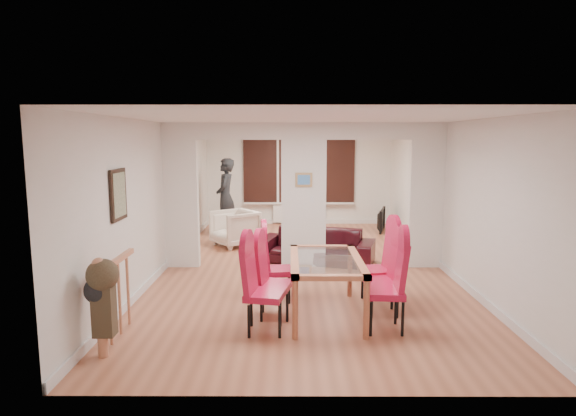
{
  "coord_description": "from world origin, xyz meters",
  "views": [
    {
      "loc": [
        -0.25,
        -8.58,
        2.32
      ],
      "look_at": [
        -0.28,
        0.6,
        0.99
      ],
      "focal_mm": 30.0,
      "sensor_mm": 36.0,
      "label": 1
    }
  ],
  "objects_px": {
    "television": "(378,220)",
    "sofa": "(316,246)",
    "dining_chair_rb": "(383,276)",
    "dining_chair_rc": "(378,265)",
    "dining_chair_lc": "(278,265)",
    "armchair": "(235,228)",
    "coffee_table": "(318,235)",
    "dining_chair_lb": "(275,279)",
    "dining_chair_ra": "(385,285)",
    "bowl": "(317,229)",
    "person": "(226,197)",
    "dining_table": "(326,287)",
    "bottle": "(320,224)",
    "dining_chair_la": "(265,288)"
  },
  "relations": [
    {
      "from": "television",
      "to": "coffee_table",
      "type": "distance_m",
      "value": 2.01
    },
    {
      "from": "television",
      "to": "bottle",
      "type": "xyz_separation_m",
      "value": [
        -1.56,
        -1.24,
        0.11
      ]
    },
    {
      "from": "dining_chair_rc",
      "to": "bottle",
      "type": "distance_m",
      "value": 4.23
    },
    {
      "from": "dining_table",
      "to": "dining_chair_rb",
      "type": "relative_size",
      "value": 1.6
    },
    {
      "from": "dining_chair_ra",
      "to": "person",
      "type": "relative_size",
      "value": 0.61
    },
    {
      "from": "dining_chair_la",
      "to": "dining_chair_lc",
      "type": "distance_m",
      "value": 1.18
    },
    {
      "from": "dining_chair_rc",
      "to": "armchair",
      "type": "xyz_separation_m",
      "value": [
        -2.44,
        3.68,
        -0.16
      ]
    },
    {
      "from": "dining_table",
      "to": "bowl",
      "type": "relative_size",
      "value": 8.17
    },
    {
      "from": "coffee_table",
      "to": "person",
      "type": "bearing_deg",
      "value": 163.09
    },
    {
      "from": "dining_chair_rb",
      "to": "television",
      "type": "height_order",
      "value": "dining_chair_rb"
    },
    {
      "from": "armchair",
      "to": "bottle",
      "type": "bearing_deg",
      "value": 68.37
    },
    {
      "from": "person",
      "to": "television",
      "type": "bearing_deg",
      "value": 97.58
    },
    {
      "from": "dining_chair_rc",
      "to": "person",
      "type": "bearing_deg",
      "value": 108.16
    },
    {
      "from": "dining_table",
      "to": "dining_chair_rc",
      "type": "distance_m",
      "value": 0.93
    },
    {
      "from": "dining_chair_rc",
      "to": "dining_chair_ra",
      "type": "bearing_deg",
      "value": -107.02
    },
    {
      "from": "armchair",
      "to": "dining_chair_ra",
      "type": "bearing_deg",
      "value": -10.13
    },
    {
      "from": "dining_chair_la",
      "to": "armchair",
      "type": "bearing_deg",
      "value": 111.53
    },
    {
      "from": "person",
      "to": "bottle",
      "type": "distance_m",
      "value": 2.41
    },
    {
      "from": "armchair",
      "to": "coffee_table",
      "type": "distance_m",
      "value": 1.94
    },
    {
      "from": "dining_table",
      "to": "bowl",
      "type": "distance_m",
      "value": 4.69
    },
    {
      "from": "dining_chair_lc",
      "to": "dining_chair_lb",
      "type": "bearing_deg",
      "value": -99.48
    },
    {
      "from": "person",
      "to": "television",
      "type": "relative_size",
      "value": 1.88
    },
    {
      "from": "dining_chair_la",
      "to": "coffee_table",
      "type": "height_order",
      "value": "dining_chair_la"
    },
    {
      "from": "dining_chair_rb",
      "to": "bowl",
      "type": "xyz_separation_m",
      "value": [
        -0.62,
        4.63,
        -0.24
      ]
    },
    {
      "from": "dining_chair_la",
      "to": "bottle",
      "type": "distance_m",
      "value": 5.34
    },
    {
      "from": "dining_chair_lc",
      "to": "sofa",
      "type": "relative_size",
      "value": 0.48
    },
    {
      "from": "dining_table",
      "to": "bowl",
      "type": "height_order",
      "value": "dining_table"
    },
    {
      "from": "dining_chair_lb",
      "to": "dining_chair_lc",
      "type": "distance_m",
      "value": 0.68
    },
    {
      "from": "television",
      "to": "sofa",
      "type": "bearing_deg",
      "value": 166.94
    },
    {
      "from": "dining_chair_lc",
      "to": "sofa",
      "type": "distance_m",
      "value": 2.29
    },
    {
      "from": "dining_table",
      "to": "person",
      "type": "xyz_separation_m",
      "value": [
        -2.02,
        5.39,
        0.54
      ]
    },
    {
      "from": "bottle",
      "to": "dining_chair_rb",
      "type": "bearing_deg",
      "value": -83.28
    },
    {
      "from": "dining_chair_ra",
      "to": "coffee_table",
      "type": "relative_size",
      "value": 1.03
    },
    {
      "from": "sofa",
      "to": "dining_chair_rb",
      "type": "bearing_deg",
      "value": -59.18
    },
    {
      "from": "dining_chair_lb",
      "to": "bowl",
      "type": "xyz_separation_m",
      "value": [
        0.81,
        4.75,
        -0.23
      ]
    },
    {
      "from": "dining_chair_ra",
      "to": "television",
      "type": "bearing_deg",
      "value": 84.05
    },
    {
      "from": "dining_chair_lc",
      "to": "dining_chair_ra",
      "type": "relative_size",
      "value": 0.91
    },
    {
      "from": "armchair",
      "to": "dining_table",
      "type": "bearing_deg",
      "value": -14.94
    },
    {
      "from": "dining_chair_la",
      "to": "person",
      "type": "distance_m",
      "value": 6.1
    },
    {
      "from": "dining_chair_ra",
      "to": "person",
      "type": "distance_m",
      "value": 6.48
    },
    {
      "from": "bowl",
      "to": "bottle",
      "type": "bearing_deg",
      "value": -3.4
    },
    {
      "from": "armchair",
      "to": "bottle",
      "type": "distance_m",
      "value": 1.96
    },
    {
      "from": "dining_chair_ra",
      "to": "bowl",
      "type": "bearing_deg",
      "value": 99.69
    },
    {
      "from": "person",
      "to": "bowl",
      "type": "distance_m",
      "value": 2.36
    },
    {
      "from": "dining_chair_rb",
      "to": "dining_chair_rc",
      "type": "xyz_separation_m",
      "value": [
        0.01,
        0.43,
        0.04
      ]
    },
    {
      "from": "armchair",
      "to": "bowl",
      "type": "height_order",
      "value": "armchair"
    },
    {
      "from": "armchair",
      "to": "dining_chair_la",
      "type": "bearing_deg",
      "value": -26.05
    },
    {
      "from": "coffee_table",
      "to": "bowl",
      "type": "bearing_deg",
      "value": -121.68
    },
    {
      "from": "dining_table",
      "to": "person",
      "type": "relative_size",
      "value": 0.89
    },
    {
      "from": "dining_table",
      "to": "dining_chair_lb",
      "type": "bearing_deg",
      "value": -174.0
    }
  ]
}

